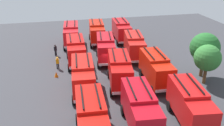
% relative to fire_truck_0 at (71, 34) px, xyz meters
% --- Properties ---
extents(ground_plane, '(62.95, 62.95, 0.00)m').
position_rel_fire_truck_0_xyz_m(ground_plane, '(12.72, 4.55, -2.15)').
color(ground_plane, '#38383D').
extents(fire_truck_0, '(7.39, 3.29, 3.88)m').
position_rel_fire_truck_0_xyz_m(fire_truck_0, '(0.00, 0.00, 0.00)').
color(fire_truck_0, red).
rests_on(fire_truck_0, ground).
extents(fire_truck_1, '(7.28, 2.96, 3.88)m').
position_rel_fire_truck_0_xyz_m(fire_truck_1, '(8.48, 0.00, 0.00)').
color(fire_truck_1, red).
rests_on(fire_truck_1, ground).
extents(fire_truck_2, '(7.37, 3.21, 3.88)m').
position_rel_fire_truck_0_xyz_m(fire_truck_2, '(17.37, -0.01, 0.00)').
color(fire_truck_2, red).
rests_on(fire_truck_2, ground).
extents(fire_truck_3, '(7.33, 3.08, 3.88)m').
position_rel_fire_truck_0_xyz_m(fire_truck_3, '(25.87, -0.29, 0.00)').
color(fire_truck_3, red).
rests_on(fire_truck_3, ground).
extents(fire_truck_4, '(7.41, 3.35, 3.88)m').
position_rel_fire_truck_0_xyz_m(fire_truck_4, '(-0.28, 4.65, 0.00)').
color(fire_truck_4, red).
rests_on(fire_truck_4, ground).
extents(fire_truck_5, '(7.47, 3.58, 3.88)m').
position_rel_fire_truck_0_xyz_m(fire_truck_5, '(8.44, 4.52, 0.00)').
color(fire_truck_5, red).
rests_on(fire_truck_5, ground).
extents(fire_truck_6, '(7.49, 3.63, 3.88)m').
position_rel_fire_truck_0_xyz_m(fire_truck_6, '(16.68, 4.61, 0.00)').
color(fire_truck_6, red).
rests_on(fire_truck_6, ground).
extents(fire_truck_7, '(7.38, 3.26, 3.88)m').
position_rel_fire_truck_0_xyz_m(fire_truck_7, '(25.35, 4.36, 0.00)').
color(fire_truck_7, red).
rests_on(fire_truck_7, ground).
extents(fire_truck_8, '(7.33, 3.09, 3.88)m').
position_rel_fire_truck_0_xyz_m(fire_truck_8, '(-0.34, 9.32, 0.00)').
color(fire_truck_8, red).
rests_on(fire_truck_8, ground).
extents(fire_truck_9, '(7.48, 3.62, 3.88)m').
position_rel_fire_truck_0_xyz_m(fire_truck_9, '(8.42, 9.09, 0.00)').
color(fire_truck_9, red).
rests_on(fire_truck_9, ground).
extents(fire_truck_10, '(7.31, 3.05, 3.88)m').
position_rel_fire_truck_0_xyz_m(fire_truck_10, '(17.19, 9.17, 0.00)').
color(fire_truck_10, red).
rests_on(fire_truck_10, ground).
extents(fire_truck_11, '(7.44, 3.47, 3.88)m').
position_rel_fire_truck_0_xyz_m(fire_truck_11, '(25.71, 9.26, 0.00)').
color(fire_truck_11, red).
rests_on(fire_truck_11, ground).
extents(firefighter_0, '(0.44, 0.48, 1.83)m').
position_rel_fire_truck_0_xyz_m(firefighter_0, '(4.55, -2.96, -1.11)').
color(firefighter_0, black).
rests_on(firefighter_0, ground).
extents(firefighter_1, '(0.29, 0.43, 1.77)m').
position_rel_fire_truck_0_xyz_m(firefighter_1, '(9.88, -2.80, -1.15)').
color(firefighter_1, black).
rests_on(firefighter_1, ground).
extents(tree_0, '(3.88, 3.88, 6.02)m').
position_rel_fire_truck_0_xyz_m(tree_0, '(16.52, 16.08, 1.90)').
color(tree_0, brown).
rests_on(tree_0, ground).
extents(tree_1, '(3.33, 3.33, 5.17)m').
position_rel_fire_truck_0_xyz_m(tree_1, '(18.55, 15.31, 1.32)').
color(tree_1, brown).
rests_on(tree_1, ground).
extents(traffic_cone_0, '(0.47, 0.47, 0.68)m').
position_rel_fire_truck_0_xyz_m(traffic_cone_0, '(10.06, 7.19, -1.82)').
color(traffic_cone_0, '#F2600C').
rests_on(traffic_cone_0, ground).
extents(traffic_cone_1, '(0.52, 0.52, 0.75)m').
position_rel_fire_truck_0_xyz_m(traffic_cone_1, '(12.50, -3.12, -1.78)').
color(traffic_cone_1, '#F2600C').
rests_on(traffic_cone_1, ground).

